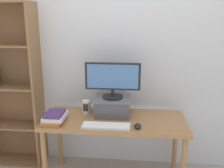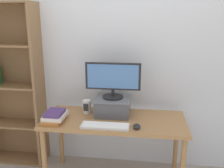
# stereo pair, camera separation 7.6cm
# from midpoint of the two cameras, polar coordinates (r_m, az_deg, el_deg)

# --- Properties ---
(back_wall) EXTENTS (7.00, 0.08, 2.60)m
(back_wall) POSITION_cam_midpoint_polar(r_m,az_deg,el_deg) (2.75, 2.44, 7.21)
(back_wall) COLOR silver
(back_wall) RESTS_ON ground_plane
(desk) EXTENTS (1.40, 0.60, 0.70)m
(desk) POSITION_cam_midpoint_polar(r_m,az_deg,el_deg) (2.53, 1.38, -9.63)
(desk) COLOR #9E7042
(desk) RESTS_ON ground_plane
(bookshelf_unit) EXTENTS (0.71, 0.28, 1.83)m
(bookshelf_unit) POSITION_cam_midpoint_polar(r_m,az_deg,el_deg) (3.05, -21.67, -0.21)
(bookshelf_unit) COLOR olive
(bookshelf_unit) RESTS_ON ground_plane
(riser_box) EXTENTS (0.36, 0.35, 0.18)m
(riser_box) POSITION_cam_midpoint_polar(r_m,az_deg,el_deg) (2.58, 1.07, -4.89)
(riser_box) COLOR #515156
(riser_box) RESTS_ON desk
(computer_monitor) EXTENTS (0.55, 0.21, 0.36)m
(computer_monitor) POSITION_cam_midpoint_polar(r_m,az_deg,el_deg) (2.49, 1.09, 1.14)
(computer_monitor) COLOR black
(computer_monitor) RESTS_ON riser_box
(keyboard) EXTENTS (0.44, 0.14, 0.02)m
(keyboard) POSITION_cam_midpoint_polar(r_m,az_deg,el_deg) (2.31, -0.62, -9.55)
(keyboard) COLOR silver
(keyboard) RESTS_ON desk
(computer_mouse) EXTENTS (0.06, 0.10, 0.04)m
(computer_mouse) POSITION_cam_midpoint_polar(r_m,az_deg,el_deg) (2.30, 6.65, -9.61)
(computer_mouse) COLOR black
(computer_mouse) RESTS_ON desk
(book_stack) EXTENTS (0.19, 0.26, 0.11)m
(book_stack) POSITION_cam_midpoint_polar(r_m,az_deg,el_deg) (2.47, -12.12, -7.27)
(book_stack) COLOR #AD662D
(book_stack) RESTS_ON desk
(desk_speaker) EXTENTS (0.09, 0.09, 0.14)m
(desk_speaker) POSITION_cam_midpoint_polar(r_m,az_deg,el_deg) (2.63, -4.93, -5.14)
(desk_speaker) COLOR silver
(desk_speaker) RESTS_ON desk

